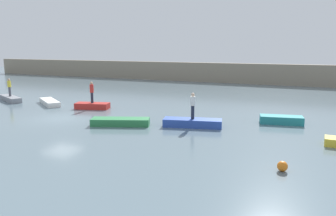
% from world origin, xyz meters
% --- Properties ---
extents(ground_plane, '(120.00, 120.00, 0.00)m').
position_xyz_m(ground_plane, '(0.00, 0.00, 0.00)').
color(ground_plane, slate).
extents(embankment_wall, '(80.00, 1.20, 2.87)m').
position_xyz_m(embankment_wall, '(0.00, 29.29, 1.43)').
color(embankment_wall, gray).
rests_on(embankment_wall, ground_plane).
extents(rowboat_grey, '(4.01, 2.54, 0.46)m').
position_xyz_m(rowboat_grey, '(-10.01, 4.23, 0.23)').
color(rowboat_grey, gray).
rests_on(rowboat_grey, ground_plane).
extents(rowboat_white, '(3.85, 3.13, 0.42)m').
position_xyz_m(rowboat_white, '(-5.08, 4.23, 0.21)').
color(rowboat_white, white).
rests_on(rowboat_white, ground_plane).
extents(rowboat_red, '(3.01, 1.81, 0.50)m').
position_xyz_m(rowboat_red, '(-0.24, 4.10, 0.25)').
color(rowboat_red, red).
rests_on(rowboat_red, ground_plane).
extents(rowboat_green, '(3.98, 2.46, 0.48)m').
position_xyz_m(rowboat_green, '(5.16, -0.09, 0.24)').
color(rowboat_green, '#2D7F47').
rests_on(rowboat_green, ground_plane).
extents(rowboat_blue, '(3.95, 2.00, 0.52)m').
position_xyz_m(rowboat_blue, '(9.68, 1.50, 0.26)').
color(rowboat_blue, '#2B4CAD').
rests_on(rowboat_blue, ground_plane).
extents(rowboat_teal, '(2.96, 1.62, 0.54)m').
position_xyz_m(rowboat_teal, '(14.91, 4.77, 0.27)').
color(rowboat_teal, teal).
rests_on(rowboat_teal, ground_plane).
extents(person_red_shirt, '(0.32, 0.32, 1.80)m').
position_xyz_m(person_red_shirt, '(-0.24, 4.10, 1.50)').
color(person_red_shirt, '#232838').
rests_on(person_red_shirt, rowboat_red).
extents(person_yellow_shirt, '(0.32, 0.32, 1.71)m').
position_xyz_m(person_yellow_shirt, '(-10.01, 4.23, 1.41)').
color(person_yellow_shirt, '#4C4C56').
rests_on(person_yellow_shirt, rowboat_grey).
extents(person_white_shirt, '(0.32, 0.32, 1.72)m').
position_xyz_m(person_white_shirt, '(9.68, 1.50, 1.48)').
color(person_white_shirt, '#232838').
rests_on(person_white_shirt, rowboat_blue).
extents(mooring_buoy, '(0.44, 0.44, 0.44)m').
position_xyz_m(mooring_buoy, '(15.79, -4.41, 0.22)').
color(mooring_buoy, orange).
rests_on(mooring_buoy, ground_plane).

